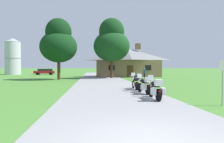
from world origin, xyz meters
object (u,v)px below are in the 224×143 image
(tree_by_lodge_front, at_px, (112,42))
(motorcycle_white_farthest_in_row, at_px, (135,82))
(motorcycle_black_nearest_to_camera, at_px, (156,90))
(tree_left_near, at_px, (59,43))
(parked_red_suv_far_left, at_px, (45,71))
(metal_signpost_roadside, at_px, (223,77))
(metal_silo_distant, at_px, (13,56))
(bystander_blue_shirt_near_lodge, at_px, (144,73))
(motorcycle_black_second_in_row, at_px, (145,85))

(tree_by_lodge_front, bearing_deg, motorcycle_white_farthest_in_row, -88.98)
(motorcycle_white_farthest_in_row, bearing_deg, tree_by_lodge_front, 91.83)
(motorcycle_black_nearest_to_camera, relative_size, tree_by_lodge_front, 0.21)
(tree_left_near, distance_m, parked_red_suv_far_left, 19.47)
(motorcycle_black_nearest_to_camera, relative_size, metal_signpost_roadside, 0.97)
(tree_left_near, xyz_separation_m, metal_silo_distant, (-14.18, 20.37, -1.00))
(motorcycle_black_nearest_to_camera, xyz_separation_m, metal_silo_distant, (-22.48, 39.25, 3.76))
(metal_silo_distant, bearing_deg, tree_by_lodge_front, -38.85)
(bystander_blue_shirt_near_lodge, xyz_separation_m, tree_left_near, (-13.00, -1.08, 4.42))
(motorcycle_black_second_in_row, bearing_deg, motorcycle_black_nearest_to_camera, -99.74)
(metal_silo_distant, bearing_deg, bystander_blue_shirt_near_lodge, -35.36)
(bystander_blue_shirt_near_lodge, height_order, metal_silo_distant, metal_silo_distant)
(motorcycle_black_nearest_to_camera, relative_size, metal_silo_distant, 0.24)
(motorcycle_black_nearest_to_camera, height_order, parked_red_suv_far_left, parked_red_suv_far_left)
(metal_signpost_roadside, bearing_deg, tree_by_lodge_front, 97.47)
(motorcycle_black_second_in_row, bearing_deg, tree_left_near, 108.46)
(metal_signpost_roadside, height_order, tree_left_near, tree_left_near)
(motorcycle_black_nearest_to_camera, bearing_deg, parked_red_suv_far_left, 112.64)
(motorcycle_white_farthest_in_row, xyz_separation_m, parked_red_suv_far_left, (-14.41, 31.84, 0.16))
(metal_signpost_roadside, relative_size, parked_red_suv_far_left, 0.45)
(parked_red_suv_far_left, bearing_deg, bystander_blue_shirt_near_lodge, -136.68)
(tree_left_near, bearing_deg, tree_by_lodge_front, 17.71)
(motorcycle_black_nearest_to_camera, xyz_separation_m, metal_signpost_roadside, (2.69, -1.69, 0.74))
(motorcycle_black_nearest_to_camera, relative_size, motorcycle_black_second_in_row, 1.00)
(metal_signpost_roadside, distance_m, parked_red_suv_far_left, 42.12)
(tree_by_lodge_front, bearing_deg, motorcycle_black_nearest_to_camera, -89.07)
(bystander_blue_shirt_near_lodge, relative_size, metal_silo_distant, 0.19)
(metal_signpost_roadside, xyz_separation_m, parked_red_suv_far_left, (-17.15, 38.46, -0.57))
(metal_signpost_roadside, bearing_deg, motorcycle_white_farthest_in_row, 112.46)
(motorcycle_black_nearest_to_camera, bearing_deg, metal_silo_distant, 120.98)
(bystander_blue_shirt_near_lodge, height_order, metal_signpost_roadside, metal_signpost_roadside)
(tree_by_lodge_front, bearing_deg, bystander_blue_shirt_near_lodge, -16.14)
(motorcycle_black_nearest_to_camera, height_order, bystander_blue_shirt_near_lodge, bystander_blue_shirt_near_lodge)
(metal_silo_distant, bearing_deg, parked_red_suv_far_left, -17.17)
(metal_signpost_roadside, bearing_deg, parked_red_suv_far_left, 114.03)
(metal_signpost_roadside, bearing_deg, motorcycle_black_nearest_to_camera, 147.86)
(tree_left_near, height_order, parked_red_suv_far_left, tree_left_near)
(bystander_blue_shirt_near_lodge, bearing_deg, motorcycle_white_farthest_in_row, 156.45)
(motorcycle_black_second_in_row, distance_m, metal_silo_distant, 43.37)
(motorcycle_white_farthest_in_row, relative_size, tree_left_near, 0.24)
(metal_signpost_roadside, xyz_separation_m, tree_left_near, (-10.99, 20.57, 4.01))
(motorcycle_white_farthest_in_row, relative_size, tree_by_lodge_front, 0.21)
(motorcycle_black_nearest_to_camera, relative_size, parked_red_suv_far_left, 0.44)
(motorcycle_black_nearest_to_camera, xyz_separation_m, tree_left_near, (-8.30, 18.89, 4.76))
(metal_silo_distant, bearing_deg, motorcycle_black_second_in_row, -58.56)
(motorcycle_black_nearest_to_camera, distance_m, tree_left_near, 21.17)
(motorcycle_black_nearest_to_camera, distance_m, parked_red_suv_far_left, 39.52)
(motorcycle_white_farthest_in_row, xyz_separation_m, metal_silo_distant, (-22.43, 34.32, 3.75))
(motorcycle_black_second_in_row, relative_size, motorcycle_white_farthest_in_row, 1.00)
(motorcycle_black_second_in_row, bearing_deg, motorcycle_white_farthest_in_row, 84.00)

